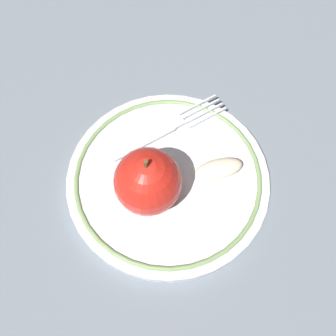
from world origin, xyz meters
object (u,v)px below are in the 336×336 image
at_px(plate, 168,178).
at_px(apple_red_whole, 146,181).
at_px(apple_slice_front, 219,169).
at_px(fork, 165,130).

bearing_deg(plate, apple_red_whole, 145.91).
xyz_separation_m(apple_red_whole, apple_slice_front, (0.04, -0.08, -0.03)).
bearing_deg(fork, apple_slice_front, -73.95).
xyz_separation_m(apple_slice_front, fork, (0.05, 0.07, -0.01)).
height_order(plate, apple_slice_front, apple_slice_front).
xyz_separation_m(apple_red_whole, fork, (0.09, -0.00, -0.04)).
bearing_deg(plate, apple_slice_front, -76.11).
relative_size(apple_red_whole, apple_slice_front, 1.45).
relative_size(plate, apple_slice_front, 4.22).
xyz_separation_m(plate, apple_red_whole, (-0.03, 0.02, 0.05)).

